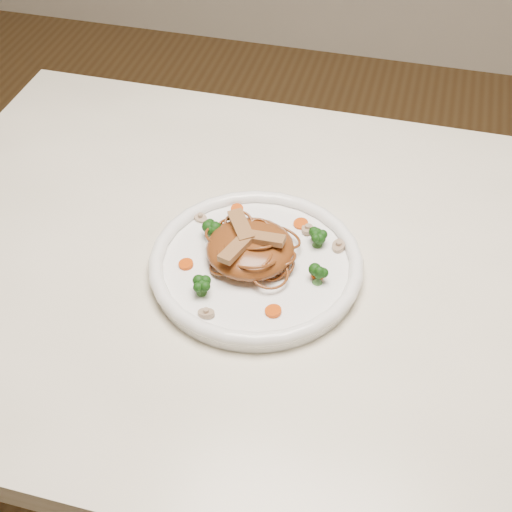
# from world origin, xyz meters

# --- Properties ---
(table) EXTENTS (1.20, 0.80, 0.75)m
(table) POSITION_xyz_m (0.00, 0.00, 0.65)
(table) COLOR white
(table) RESTS_ON ground
(plate) EXTENTS (0.32, 0.32, 0.02)m
(plate) POSITION_xyz_m (-0.06, -0.02, 0.76)
(plate) COLOR white
(plate) RESTS_ON table
(noodle_mound) EXTENTS (0.15, 0.15, 0.04)m
(noodle_mound) POSITION_xyz_m (-0.07, -0.02, 0.78)
(noodle_mound) COLOR brown
(noodle_mound) RESTS_ON plate
(chicken_a) EXTENTS (0.06, 0.02, 0.01)m
(chicken_a) POSITION_xyz_m (-0.05, -0.01, 0.81)
(chicken_a) COLOR #9E704A
(chicken_a) RESTS_ON noodle_mound
(chicken_b) EXTENTS (0.05, 0.07, 0.01)m
(chicken_b) POSITION_xyz_m (-0.09, 0.00, 0.81)
(chicken_b) COLOR #9E704A
(chicken_b) RESTS_ON noodle_mound
(chicken_c) EXTENTS (0.04, 0.06, 0.01)m
(chicken_c) POSITION_xyz_m (-0.08, -0.04, 0.81)
(chicken_c) COLOR #9E704A
(chicken_c) RESTS_ON noodle_mound
(broccoli_0) EXTENTS (0.03, 0.03, 0.03)m
(broccoli_0) POSITION_xyz_m (0.01, 0.03, 0.78)
(broccoli_0) COLOR #16450E
(broccoli_0) RESTS_ON plate
(broccoli_1) EXTENTS (0.03, 0.03, 0.03)m
(broccoli_1) POSITION_xyz_m (-0.13, 0.01, 0.78)
(broccoli_1) COLOR #16450E
(broccoli_1) RESTS_ON plate
(broccoli_2) EXTENTS (0.03, 0.03, 0.03)m
(broccoli_2) POSITION_xyz_m (-0.11, -0.09, 0.78)
(broccoli_2) COLOR #16450E
(broccoli_2) RESTS_ON plate
(broccoli_3) EXTENTS (0.03, 0.03, 0.03)m
(broccoli_3) POSITION_xyz_m (0.03, -0.04, 0.78)
(broccoli_3) COLOR #16450E
(broccoli_3) RESTS_ON plate
(carrot_0) EXTENTS (0.02, 0.02, 0.00)m
(carrot_0) POSITION_xyz_m (-0.02, 0.07, 0.77)
(carrot_0) COLOR #DE4C08
(carrot_0) RESTS_ON plate
(carrot_1) EXTENTS (0.02, 0.02, 0.00)m
(carrot_1) POSITION_xyz_m (-0.15, -0.05, 0.77)
(carrot_1) COLOR #DE4C08
(carrot_1) RESTS_ON plate
(carrot_2) EXTENTS (0.02, 0.02, 0.00)m
(carrot_2) POSITION_xyz_m (0.03, -0.03, 0.77)
(carrot_2) COLOR #DE4C08
(carrot_2) RESTS_ON plate
(carrot_3) EXTENTS (0.02, 0.02, 0.00)m
(carrot_3) POSITION_xyz_m (-0.11, 0.08, 0.77)
(carrot_3) COLOR #DE4C08
(carrot_3) RESTS_ON plate
(carrot_4) EXTENTS (0.03, 0.03, 0.00)m
(carrot_4) POSITION_xyz_m (-0.01, -0.10, 0.77)
(carrot_4) COLOR #DE4C08
(carrot_4) RESTS_ON plate
(mushroom_0) EXTENTS (0.02, 0.02, 0.01)m
(mushroom_0) POSITION_xyz_m (-0.10, -0.13, 0.77)
(mushroom_0) COLOR tan
(mushroom_0) RESTS_ON plate
(mushroom_1) EXTENTS (0.03, 0.03, 0.01)m
(mushroom_1) POSITION_xyz_m (0.04, 0.04, 0.77)
(mushroom_1) COLOR tan
(mushroom_1) RESTS_ON plate
(mushroom_2) EXTENTS (0.03, 0.03, 0.01)m
(mushroom_2) POSITION_xyz_m (-0.16, 0.04, 0.77)
(mushroom_2) COLOR tan
(mushroom_2) RESTS_ON plate
(mushroom_3) EXTENTS (0.03, 0.03, 0.01)m
(mushroom_3) POSITION_xyz_m (-0.00, 0.06, 0.77)
(mushroom_3) COLOR tan
(mushroom_3) RESTS_ON plate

